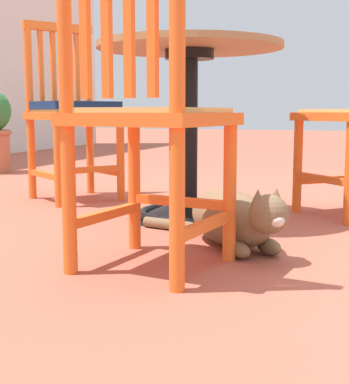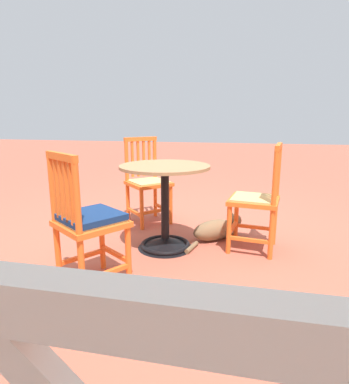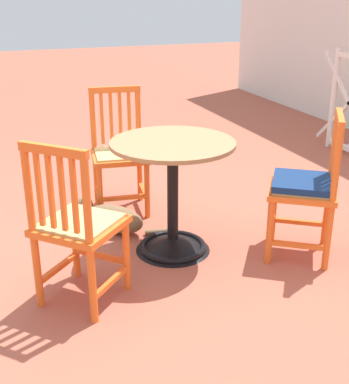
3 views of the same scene
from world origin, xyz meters
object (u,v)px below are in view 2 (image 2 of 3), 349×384
(orange_chair_by_planter, at_px, (88,222))
(tabby_cat, at_px, (217,229))
(cafe_table, at_px, (165,216))
(orange_chair_facing_out, at_px, (147,183))
(orange_chair_tucked_in, at_px, (257,201))

(orange_chair_by_planter, height_order, tabby_cat, orange_chair_by_planter)
(cafe_table, relative_size, orange_chair_by_planter, 0.83)
(tabby_cat, bearing_deg, orange_chair_by_planter, 53.76)
(tabby_cat, bearing_deg, cafe_table, 35.13)
(orange_chair_facing_out, distance_m, orange_chair_by_planter, 1.41)
(orange_chair_by_planter, relative_size, tabby_cat, 1.47)
(orange_chair_tucked_in, relative_size, orange_chair_facing_out, 1.00)
(orange_chair_facing_out, distance_m, tabby_cat, 0.93)
(orange_chair_by_planter, xyz_separation_m, tabby_cat, (-0.77, -1.04, -0.35))
(orange_chair_facing_out, bearing_deg, tabby_cat, 155.23)
(orange_chair_by_planter, bearing_deg, tabby_cat, -126.24)
(cafe_table, distance_m, orange_chair_by_planter, 0.83)
(orange_chair_tucked_in, relative_size, tabby_cat, 1.47)
(orange_chair_facing_out, height_order, orange_chair_by_planter, same)
(cafe_table, distance_m, tabby_cat, 0.56)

